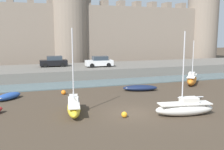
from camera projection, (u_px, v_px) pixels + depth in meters
name	position (u px, v px, depth m)	size (l,w,h in m)	color
ground_plane	(132.00, 113.00, 21.34)	(160.00, 160.00, 0.00)	#423528
water_channel	(93.00, 83.00, 33.74)	(80.00, 4.50, 0.10)	slate
quay_road	(82.00, 71.00, 40.44)	(71.66, 10.00, 1.42)	#666059
castle	(69.00, 29.00, 49.67)	(67.13, 7.47, 19.36)	gray
rowboat_near_channel_right	(140.00, 88.00, 29.60)	(4.12, 2.24, 0.66)	#141E3D
rowboat_near_channel_left	(9.00, 96.00, 25.67)	(2.74, 2.79, 0.66)	#234793
sailboat_foreground_left	(74.00, 107.00, 21.00)	(1.68, 4.50, 6.85)	yellow
sailboat_midflat_right	(192.00, 79.00, 33.05)	(3.65, 3.99, 5.57)	orange
sailboat_foreground_centre	(185.00, 108.00, 20.68)	(4.91, 2.03, 6.59)	silver
mooring_buoy_near_shore	(64.00, 92.00, 27.74)	(0.50, 0.50, 0.50)	orange
mooring_buoy_near_channel	(124.00, 115.00, 20.20)	(0.46, 0.46, 0.46)	orange
car_quay_east	(99.00, 62.00, 39.59)	(4.15, 1.98, 1.62)	silver
car_quay_centre_east	(54.00, 61.00, 39.88)	(4.15, 1.98, 1.62)	black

